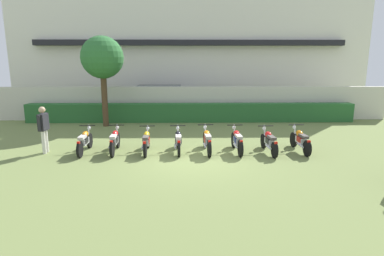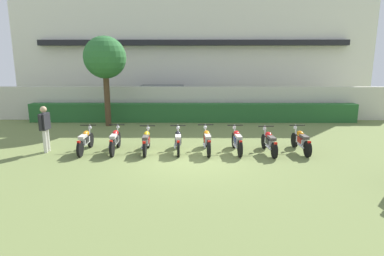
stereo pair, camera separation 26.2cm
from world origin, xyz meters
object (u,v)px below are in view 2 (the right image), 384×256
at_px(motorcycle_in_row_0, 85,140).
at_px(motorcycle_in_row_5, 237,141).
at_px(motorcycle_in_row_7, 301,141).
at_px(motorcycle_in_row_3, 178,141).
at_px(motorcycle_in_row_6, 269,142).
at_px(parked_car, 165,100).
at_px(motorcycle_in_row_2, 146,141).
at_px(tree_near_inspector, 105,58).
at_px(inspector_person, 45,125).
at_px(motorcycle_in_row_4, 207,140).
at_px(motorcycle_in_row_1, 115,140).

relative_size(motorcycle_in_row_0, motorcycle_in_row_5, 1.01).
bearing_deg(motorcycle_in_row_7, motorcycle_in_row_3, 87.83).
bearing_deg(motorcycle_in_row_5, motorcycle_in_row_6, -97.88).
distance_m(parked_car, motorcycle_in_row_7, 10.37).
bearing_deg(motorcycle_in_row_2, tree_near_inspector, 26.63).
bearing_deg(motorcycle_in_row_3, inspector_person, 87.04).
xyz_separation_m(motorcycle_in_row_6, inspector_person, (-8.33, 0.11, 0.60)).
xyz_separation_m(motorcycle_in_row_3, motorcycle_in_row_6, (3.38, -0.15, -0.00)).
height_order(motorcycle_in_row_0, motorcycle_in_row_7, motorcycle_in_row_7).
relative_size(motorcycle_in_row_3, motorcycle_in_row_6, 0.95).
xyz_separation_m(motorcycle_in_row_4, inspector_person, (-6.03, -0.03, 0.59)).
xyz_separation_m(motorcycle_in_row_3, motorcycle_in_row_5, (2.21, -0.04, 0.01)).
distance_m(motorcycle_in_row_3, motorcycle_in_row_7, 4.61).
distance_m(motorcycle_in_row_0, inspector_person, 1.58).
distance_m(motorcycle_in_row_1, inspector_person, 2.64).
height_order(motorcycle_in_row_2, motorcycle_in_row_7, motorcycle_in_row_7).
bearing_deg(motorcycle_in_row_3, motorcycle_in_row_7, -93.27).
xyz_separation_m(motorcycle_in_row_2, motorcycle_in_row_6, (4.57, -0.11, 0.00)).
height_order(tree_near_inspector, motorcycle_in_row_6, tree_near_inspector).
height_order(motorcycle_in_row_1, motorcycle_in_row_6, motorcycle_in_row_1).
bearing_deg(motorcycle_in_row_0, motorcycle_in_row_5, -92.35).
relative_size(tree_near_inspector, motorcycle_in_row_1, 2.47).
xyz_separation_m(motorcycle_in_row_3, motorcycle_in_row_7, (4.61, 0.01, 0.00)).
bearing_deg(parked_car, motorcycle_in_row_2, -89.49).
height_order(tree_near_inspector, motorcycle_in_row_5, tree_near_inspector).
bearing_deg(inspector_person, motorcycle_in_row_2, 0.06).
bearing_deg(tree_near_inspector, motorcycle_in_row_5, -39.20).
distance_m(tree_near_inspector, inspector_person, 5.70).
height_order(motorcycle_in_row_1, motorcycle_in_row_5, motorcycle_in_row_5).
relative_size(motorcycle_in_row_1, motorcycle_in_row_2, 1.03).
height_order(motorcycle_in_row_0, motorcycle_in_row_1, motorcycle_in_row_1).
distance_m(tree_near_inspector, motorcycle_in_row_4, 7.76).
bearing_deg(motorcycle_in_row_3, motorcycle_in_row_2, 88.33).
distance_m(motorcycle_in_row_2, motorcycle_in_row_6, 4.57).
relative_size(motorcycle_in_row_3, motorcycle_in_row_4, 0.91).
relative_size(parked_car, motorcycle_in_row_6, 2.38).
height_order(motorcycle_in_row_1, motorcycle_in_row_4, motorcycle_in_row_4).
relative_size(motorcycle_in_row_4, motorcycle_in_row_5, 1.05).
xyz_separation_m(tree_near_inspector, motorcycle_in_row_0, (0.49, -5.02, -3.07)).
bearing_deg(motorcycle_in_row_6, motorcycle_in_row_1, 85.22).
bearing_deg(motorcycle_in_row_0, motorcycle_in_row_7, -91.92).
bearing_deg(motorcycle_in_row_2, parked_car, -1.67).
xyz_separation_m(motorcycle_in_row_1, motorcycle_in_row_4, (3.46, -0.02, 0.00)).
bearing_deg(parked_car, motorcycle_in_row_3, -81.57).
height_order(motorcycle_in_row_0, motorcycle_in_row_5, motorcycle_in_row_5).
bearing_deg(motorcycle_in_row_4, motorcycle_in_row_3, 85.92).
height_order(parked_car, tree_near_inspector, tree_near_inspector).
distance_m(motorcycle_in_row_1, motorcycle_in_row_2, 1.19).
relative_size(parked_car, motorcycle_in_row_1, 2.39).
xyz_separation_m(motorcycle_in_row_0, motorcycle_in_row_6, (6.88, -0.13, -0.00)).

